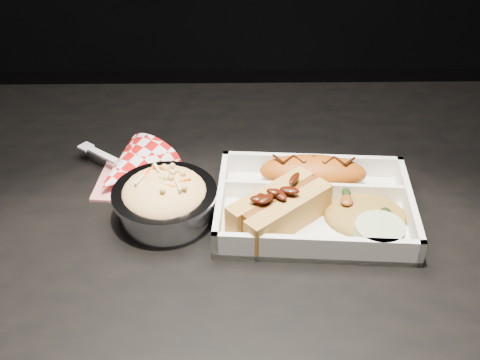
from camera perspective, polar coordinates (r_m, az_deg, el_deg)
name	(u,v)px	position (r m, az deg, el deg)	size (l,w,h in m)	color
dining_table	(241,276)	(0.84, 0.10, -9.07)	(1.20, 0.80, 0.75)	black
food_tray	(314,209)	(0.79, 6.99, -2.70)	(0.26, 0.20, 0.04)	silver
fried_pastry	(313,172)	(0.82, 6.93, 0.74)	(0.15, 0.06, 0.04)	#AB4F11
hotdog	(280,206)	(0.75, 3.78, -2.52)	(0.14, 0.13, 0.06)	#C18C42
fried_rice_mound	(366,208)	(0.78, 11.86, -2.63)	(0.11, 0.09, 0.03)	#AF8132
cupcake_liner	(379,235)	(0.75, 13.03, -5.11)	(0.06, 0.06, 0.03)	#A8BC8E
foil_coleslaw_cup	(165,198)	(0.77, -7.14, -1.74)	(0.13, 0.13, 0.07)	silver
napkin_fork	(130,170)	(0.86, -10.43, 0.93)	(0.16, 0.15, 0.10)	red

